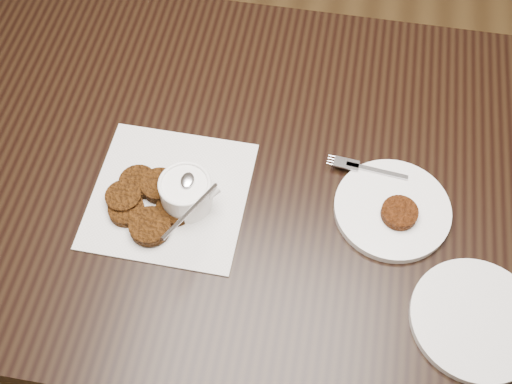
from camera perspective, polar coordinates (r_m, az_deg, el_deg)
floor at (r=1.80m, az=0.03°, el=-13.29°), size 4.00×4.00×0.00m
table at (r=1.48m, az=-1.88°, el=-5.90°), size 1.34×0.86×0.75m
napkin at (r=1.13m, az=-7.76°, el=-0.25°), size 0.27×0.27×0.00m
sauce_ramekin at (r=1.06m, az=-6.47°, el=0.84°), size 0.14×0.14×0.12m
patty_cluster at (r=1.12m, az=-10.55°, el=-0.73°), size 0.27×0.27×0.02m
plate_with_patty at (r=1.12m, az=12.22°, el=-1.34°), size 0.22×0.22×0.03m
plate_empty at (r=1.07m, az=19.14°, el=-10.79°), size 0.27×0.27×0.01m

